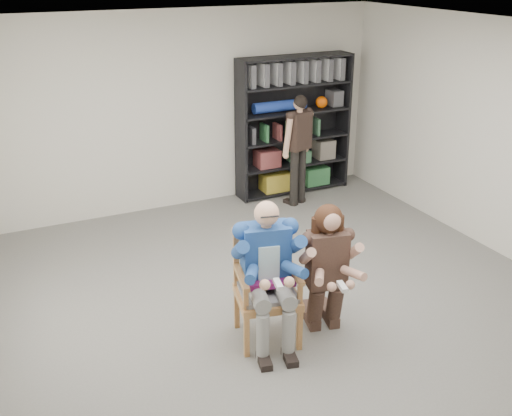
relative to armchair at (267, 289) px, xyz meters
name	(u,v)px	position (x,y,z in m)	size (l,w,h in m)	color
room_shell	(303,192)	(0.43, 0.13, 0.85)	(6.00, 7.00, 2.80)	silver
floor	(299,320)	(0.43, 0.13, -0.55)	(6.00, 7.00, 0.01)	slate
armchair	(267,289)	(0.00, 0.00, 0.00)	(0.64, 0.61, 1.09)	#A95A30
seated_man	(268,273)	(0.00, 0.00, 0.16)	(0.61, 0.85, 1.42)	navy
kneeling_woman	(328,272)	(0.58, -0.12, 0.10)	(0.55, 0.88, 1.30)	#3A2620
bookshelf	(294,126)	(2.13, 3.41, 0.50)	(1.80, 0.38, 2.10)	black
standing_man	(299,151)	(1.93, 2.90, 0.27)	(0.51, 0.28, 1.64)	black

